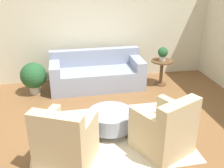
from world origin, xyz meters
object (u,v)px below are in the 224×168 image
object	(u,v)px
ottoman_table	(111,119)
side_table	(162,68)
couch	(97,74)
potted_plant_floor	(34,76)
armchair_right	(165,131)
potted_plant_on_side_table	(163,53)
armchair_left	(65,142)

from	to	relation	value
ottoman_table	side_table	size ratio (longest dim) A/B	1.25
couch	potted_plant_floor	bearing A→B (deg)	-176.53
armchair_right	ottoman_table	distance (m)	1.02
side_table	potted_plant_floor	world-z (taller)	potted_plant_floor
couch	potted_plant_on_side_table	size ratio (longest dim) A/B	6.65
ottoman_table	side_table	bearing A→B (deg)	48.39
ottoman_table	side_table	xyz separation A→B (m)	(1.67, 1.88, 0.17)
couch	side_table	distance (m)	1.63
armchair_right	potted_plant_on_side_table	bearing A→B (deg)	70.23
couch	side_table	size ratio (longest dim) A/B	3.50
armchair_right	potted_plant_floor	size ratio (longest dim) A/B	1.36
ottoman_table	armchair_left	bearing A→B (deg)	-139.42
potted_plant_floor	couch	bearing A→B (deg)	3.47
armchair_right	ottoman_table	world-z (taller)	armchair_right
ottoman_table	potted_plant_on_side_table	distance (m)	2.57
armchair_left	potted_plant_on_side_table	xyz separation A→B (m)	(2.48, 2.57, 0.46)
ottoman_table	potted_plant_on_side_table	world-z (taller)	potted_plant_on_side_table
couch	armchair_left	distance (m)	2.88
ottoman_table	side_table	world-z (taller)	side_table
potted_plant_on_side_table	couch	bearing A→B (deg)	173.94
potted_plant_floor	side_table	bearing A→B (deg)	-1.48
potted_plant_on_side_table	potted_plant_floor	distance (m)	3.15
armchair_right	potted_plant_floor	xyz separation A→B (m)	(-2.20, 2.65, 0.05)
couch	armchair_right	xyz separation A→B (m)	(0.69, -2.74, 0.05)
couch	ottoman_table	world-z (taller)	couch
armchair_left	side_table	size ratio (longest dim) A/B	1.60
ottoman_table	potted_plant_floor	size ratio (longest dim) A/B	1.07
side_table	ottoman_table	bearing A→B (deg)	-131.61
armchair_left	potted_plant_on_side_table	distance (m)	3.60
ottoman_table	couch	bearing A→B (deg)	88.67
armchair_right	potted_plant_floor	world-z (taller)	armchair_right
armchair_left	potted_plant_on_side_table	world-z (taller)	armchair_left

